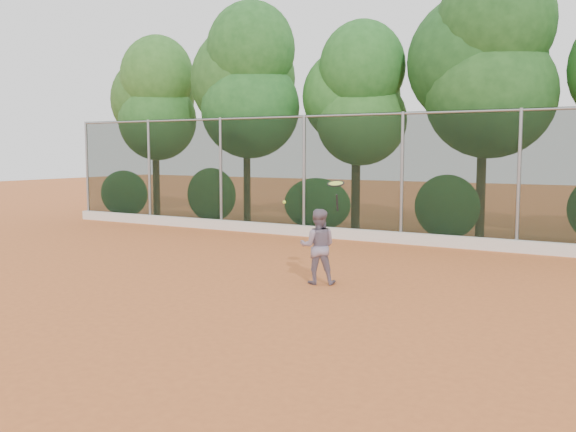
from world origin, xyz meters
The scene contains 7 objects.
ground centered at (0.00, 0.00, 0.00)m, with size 80.00×80.00×0.00m, color #C9662F.
concrete_curb centered at (0.00, 6.82, 0.15)m, with size 24.00×0.20×0.30m, color silver.
tennis_player centered at (0.58, 1.11, 0.70)m, with size 0.68×0.53×1.40m, color slate.
chainlink_fence centered at (0.00, 7.00, 1.86)m, with size 24.09×0.09×3.50m.
foliage_backdrop centered at (-0.55, 8.98, 4.40)m, with size 23.70×3.63×7.55m.
tennis_racket centered at (0.97, 1.06, 1.84)m, with size 0.37×0.37×0.56m.
tennis_ball_in_flight centered at (-0.17, 1.15, 1.50)m, with size 0.06×0.06×0.06m.
Camera 1 is at (6.10, -9.32, 2.48)m, focal length 40.00 mm.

